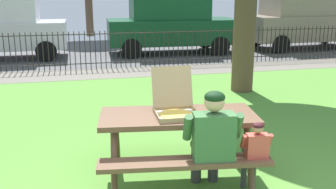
# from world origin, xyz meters

# --- Properties ---
(ground) EXTENTS (28.00, 12.17, 0.02)m
(ground) POSITION_xyz_m (0.00, 2.08, -0.01)
(ground) COLOR #599437
(cobblestone_walkway) EXTENTS (28.00, 1.40, 0.01)m
(cobblestone_walkway) POSITION_xyz_m (0.00, 7.47, -0.00)
(cobblestone_walkway) COLOR slate
(street_asphalt) EXTENTS (28.00, 6.43, 0.01)m
(street_asphalt) POSITION_xyz_m (0.00, 11.38, -0.01)
(street_asphalt) COLOR #515154
(picnic_table_foreground) EXTENTS (1.97, 1.70, 0.79)m
(picnic_table_foreground) POSITION_xyz_m (0.00, 1.30, 0.60)
(picnic_table_foreground) COLOR brown
(picnic_table_foreground) RESTS_ON ground
(pizza_box_open) EXTENTS (0.50, 0.58, 0.52)m
(pizza_box_open) POSITION_xyz_m (-0.03, 1.31, 0.87)
(pizza_box_open) COLOR tan
(pizza_box_open) RESTS_ON picnic_table_foreground
(adult_at_table) EXTENTS (0.63, 0.62, 1.19)m
(adult_at_table) POSITION_xyz_m (0.22, 0.77, 0.66)
(adult_at_table) COLOR #3A3A3A
(adult_at_table) RESTS_ON ground
(child_at_table) EXTENTS (0.34, 0.34, 0.85)m
(child_at_table) POSITION_xyz_m (0.68, 0.68, 0.51)
(child_at_table) COLOR #444444
(child_at_table) RESTS_ON ground
(iron_fence_streetside) EXTENTS (23.05, 0.03, 1.06)m
(iron_fence_streetside) POSITION_xyz_m (0.00, 8.17, 0.54)
(iron_fence_streetside) COLOR #2D2823
(iron_fence_streetside) RESTS_ON ground
(parked_car_left) EXTENTS (3.91, 1.85, 1.98)m
(parked_car_left) POSITION_xyz_m (-3.40, 10.47, 1.01)
(parked_car_left) COLOR white
(parked_car_left) RESTS_ON ground
(parked_car_center) EXTENTS (4.45, 2.02, 1.94)m
(parked_car_center) POSITION_xyz_m (2.08, 10.47, 1.01)
(parked_car_center) COLOR #114727
(parked_car_center) RESTS_ON ground
(parked_car_right) EXTENTS (4.67, 2.10, 2.08)m
(parked_car_right) POSITION_xyz_m (7.33, 10.47, 1.10)
(parked_car_right) COLOR gray
(parked_car_right) RESTS_ON ground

